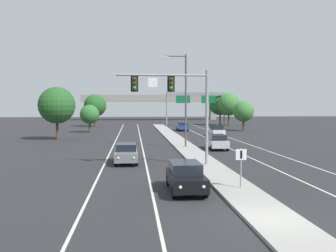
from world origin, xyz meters
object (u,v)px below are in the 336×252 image
object	(u,v)px
tree_far_right_b	(243,111)
car_receding_white	(217,131)
overhead_signal_mast	(178,97)
car_oncoming_black	(186,176)
street_lamp_median	(184,95)
tree_far_right_c	(229,104)
car_oncoming_grey	(126,153)
car_receding_blue	(182,126)
car_receding_silver	(217,142)
tree_far_right_a	(220,104)
tree_far_left_b	(90,114)
median_sign_post	(241,162)
highway_sign_gantry	(196,98)
tree_far_left_c	(95,106)
tree_far_left_a	(57,105)

from	to	relation	value
tree_far_right_b	car_receding_white	bearing A→B (deg)	-124.30
overhead_signal_mast	car_oncoming_black	size ratio (longest dim) A/B	1.61
tree_far_right_b	street_lamp_median	bearing A→B (deg)	-119.54
car_oncoming_black	tree_far_right_c	xyz separation A→B (m)	(18.28, 61.35, 3.94)
car_oncoming_grey	car_receding_blue	xyz separation A→B (m)	(9.44, 36.83, 0.00)
car_oncoming_black	car_receding_silver	bearing A→B (deg)	72.28
tree_far_right_b	tree_far_right_a	bearing A→B (deg)	89.14
car_oncoming_grey	overhead_signal_mast	bearing A→B (deg)	-29.03
car_receding_blue	tree_far_left_b	distance (m)	16.63
car_oncoming_grey	tree_far_right_b	xyz separation A→B (m)	(20.28, 35.13, 2.68)
overhead_signal_mast	tree_far_right_b	bearing A→B (deg)	66.41
median_sign_post	car_receding_white	size ratio (longest dim) A/B	0.49
overhead_signal_mast	tree_far_left_b	size ratio (longest dim) A/B	1.53
median_sign_post	car_oncoming_grey	world-z (taller)	median_sign_post
car_receding_white	tree_far_left_b	world-z (taller)	tree_far_left_b
car_receding_silver	highway_sign_gantry	size ratio (longest dim) A/B	0.34
median_sign_post	tree_far_left_b	bearing A→B (deg)	106.71
overhead_signal_mast	car_receding_silver	bearing A→B (deg)	63.02
median_sign_post	car_receding_white	world-z (taller)	median_sign_post
highway_sign_gantry	tree_far_left_c	world-z (taller)	highway_sign_gantry
car_receding_white	tree_far_right_b	xyz separation A→B (m)	(7.31, 10.71, 2.68)
overhead_signal_mast	tree_far_left_c	xyz separation A→B (m)	(-11.47, 52.71, -0.81)
highway_sign_gantry	tree_far_left_b	xyz separation A→B (m)	(-21.25, -18.44, -3.09)
car_receding_white	highway_sign_gantry	xyz separation A→B (m)	(1.51, 27.88, 5.34)
car_receding_silver	tree_far_right_c	size ratio (longest dim) A/B	0.62
tree_far_left_c	tree_far_right_c	bearing A→B (deg)	1.19
car_receding_silver	car_receding_blue	distance (m)	28.39
car_receding_silver	tree_far_left_a	distance (m)	23.02
car_oncoming_black	tree_far_left_b	xyz separation A→B (m)	(-10.20, 44.09, 2.25)
car_receding_white	tree_far_left_b	xyz separation A→B (m)	(-19.74, 9.44, 2.25)
tree_far_right_a	street_lamp_median	bearing A→B (deg)	-108.11
street_lamp_median	tree_far_right_a	size ratio (longest dim) A/B	1.36
car_receding_blue	car_receding_white	bearing A→B (deg)	-74.13
overhead_signal_mast	tree_far_right_b	world-z (taller)	overhead_signal_mast
car_oncoming_black	tree_far_right_c	world-z (taller)	tree_far_right_c
overhead_signal_mast	tree_far_left_c	distance (m)	53.95
tree_far_right_c	tree_far_left_c	bearing A→B (deg)	-178.81
street_lamp_median	car_oncoming_grey	bearing A→B (deg)	-121.11
overhead_signal_mast	median_sign_post	xyz separation A→B (m)	(2.52, -8.13, -3.73)
car_oncoming_black	car_receding_silver	distance (m)	19.61
median_sign_post	tree_far_left_b	size ratio (longest dim) A/B	0.47
car_receding_white	tree_far_right_a	size ratio (longest dim) A/B	0.61
street_lamp_median	tree_far_right_c	xyz separation A→B (m)	(15.64, 41.05, -1.03)
car_receding_blue	tree_far_right_c	distance (m)	19.23
car_receding_blue	tree_far_right_a	distance (m)	21.17
median_sign_post	tree_far_right_c	bearing A→B (deg)	76.09
car_oncoming_grey	tree_far_left_a	distance (m)	23.30
tree_far_right_b	tree_far_left_b	distance (m)	27.08
car_receding_blue	tree_far_right_c	bearing A→B (deg)	49.33
median_sign_post	car_oncoming_black	distance (m)	3.16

